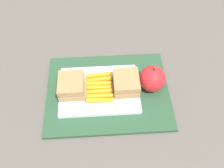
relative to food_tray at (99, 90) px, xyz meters
name	(u,v)px	position (x,y,z in m)	size (l,w,h in m)	color
ground_plane	(108,93)	(0.03, 0.00, -0.02)	(2.40, 2.40, 0.00)	#56514C
lunchbag_mat	(108,92)	(0.03, 0.00, -0.01)	(0.36, 0.28, 0.01)	#284C33
food_tray	(99,90)	(0.00, 0.00, 0.00)	(0.23, 0.17, 0.01)	white
sandwich_half_left	(71,86)	(-0.08, 0.00, 0.03)	(0.07, 0.08, 0.04)	#9E7A4C
sandwich_half_right	(126,83)	(0.08, 0.00, 0.03)	(0.07, 0.08, 0.04)	#9E7A4C
carrot_sticks_bundle	(99,87)	(0.00, 0.00, 0.01)	(0.08, 0.10, 0.02)	orange
apple	(152,79)	(0.15, 0.01, 0.03)	(0.08, 0.08, 0.09)	red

